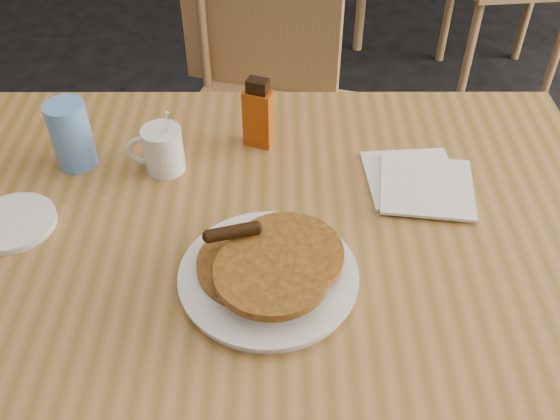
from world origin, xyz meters
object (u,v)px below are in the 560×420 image
object	(u,v)px
main_table	(253,243)
syrup_bottle	(258,115)
blue_tumbler	(71,135)
chair_main_far	(262,74)
coffee_mug	(162,149)
pancake_plate	(269,270)

from	to	relation	value
main_table	syrup_bottle	world-z (taller)	syrup_bottle
blue_tumbler	syrup_bottle	bearing A→B (deg)	8.05
syrup_bottle	blue_tumbler	distance (m)	0.36
chair_main_far	blue_tumbler	size ratio (longest dim) A/B	7.60
chair_main_far	coffee_mug	bearing A→B (deg)	-90.99
pancake_plate	coffee_mug	size ratio (longest dim) A/B	2.02
chair_main_far	blue_tumbler	distance (m)	0.70
coffee_mug	syrup_bottle	world-z (taller)	syrup_bottle
chair_main_far	pancake_plate	distance (m)	0.89
pancake_plate	blue_tumbler	xyz separation A→B (m)	(-0.36, 0.32, 0.04)
pancake_plate	blue_tumbler	size ratio (longest dim) A/B	2.14
main_table	pancake_plate	world-z (taller)	pancake_plate
coffee_mug	blue_tumbler	bearing A→B (deg)	174.29
main_table	syrup_bottle	distance (m)	0.27
main_table	syrup_bottle	bearing A→B (deg)	86.33
chair_main_far	coffee_mug	size ratio (longest dim) A/B	7.19
pancake_plate	syrup_bottle	bearing A→B (deg)	91.53
pancake_plate	coffee_mug	world-z (taller)	coffee_mug
chair_main_far	syrup_bottle	distance (m)	0.55
chair_main_far	main_table	bearing A→B (deg)	-74.60
syrup_bottle	blue_tumbler	bearing A→B (deg)	-150.88
pancake_plate	coffee_mug	xyz separation A→B (m)	(-0.19, 0.29, 0.02)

